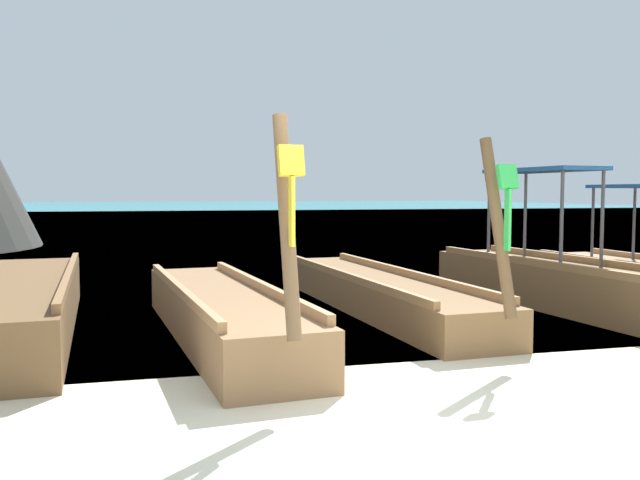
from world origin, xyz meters
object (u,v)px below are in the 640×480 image
object	(u,v)px
longtail_boat_green_ribbon	(377,292)
longtail_boat_red_ribbon	(574,284)
longtail_boat_violet_ribbon	(12,307)
longtail_boat_yellow_ribbon	(222,314)

from	to	relation	value
longtail_boat_green_ribbon	longtail_boat_red_ribbon	distance (m)	2.83
longtail_boat_green_ribbon	longtail_boat_red_ribbon	bearing A→B (deg)	-16.35
longtail_boat_violet_ribbon	longtail_boat_yellow_ribbon	distance (m)	2.57
longtail_boat_violet_ribbon	longtail_boat_red_ribbon	xyz separation A→B (m)	(7.51, -0.28, 0.05)
longtail_boat_violet_ribbon	longtail_boat_red_ribbon	world-z (taller)	longtail_boat_red_ribbon
longtail_boat_yellow_ribbon	longtail_boat_green_ribbon	size ratio (longest dim) A/B	0.83
longtail_boat_violet_ribbon	longtail_boat_green_ribbon	xyz separation A→B (m)	(4.80, 0.52, -0.08)
longtail_boat_violet_ribbon	longtail_boat_green_ribbon	distance (m)	4.83
longtail_boat_green_ribbon	longtail_boat_violet_ribbon	bearing A→B (deg)	-173.84
longtail_boat_yellow_ribbon	longtail_boat_green_ribbon	distance (m)	2.77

